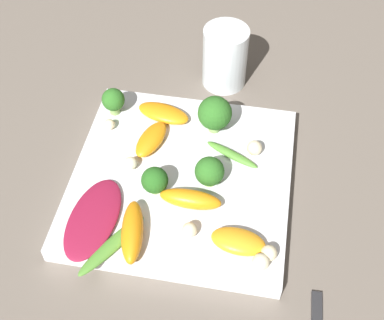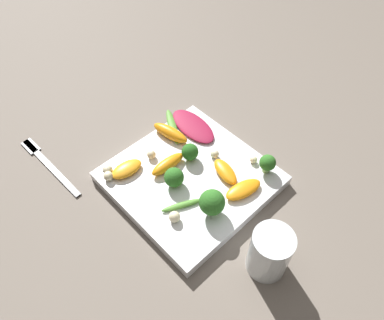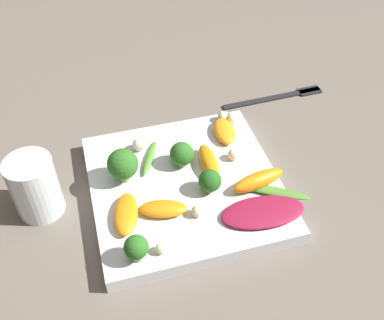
# 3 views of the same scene
# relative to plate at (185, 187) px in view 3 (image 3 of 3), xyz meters

# --- Properties ---
(ground_plane) EXTENTS (2.40, 2.40, 0.00)m
(ground_plane) POSITION_rel_plate_xyz_m (0.00, 0.00, -0.01)
(ground_plane) COLOR #6B6056
(plate) EXTENTS (0.25, 0.25, 0.02)m
(plate) POSITION_rel_plate_xyz_m (0.00, 0.00, 0.00)
(plate) COLOR white
(plate) RESTS_ON ground_plane
(drinking_glass) EXTENTS (0.06, 0.06, 0.09)m
(drinking_glass) POSITION_rel_plate_xyz_m (-0.02, -0.19, 0.03)
(drinking_glass) COLOR white
(drinking_glass) RESTS_ON ground_plane
(fork) EXTENTS (0.02, 0.18, 0.01)m
(fork) POSITION_rel_plate_xyz_m (-0.17, 0.23, -0.01)
(fork) COLOR #262628
(fork) RESTS_ON ground_plane
(radicchio_leaf_0) EXTENTS (0.06, 0.11, 0.01)m
(radicchio_leaf_0) POSITION_rel_plate_xyz_m (0.08, 0.08, 0.02)
(radicchio_leaf_0) COLOR maroon
(radicchio_leaf_0) RESTS_ON plate
(orange_segment_0) EXTENTS (0.07, 0.04, 0.01)m
(orange_segment_0) POSITION_rel_plate_xyz_m (0.04, -0.09, 0.02)
(orange_segment_0) COLOR orange
(orange_segment_0) RESTS_ON plate
(orange_segment_1) EXTENTS (0.07, 0.02, 0.02)m
(orange_segment_1) POSITION_rel_plate_xyz_m (-0.02, 0.04, 0.02)
(orange_segment_1) COLOR orange
(orange_segment_1) RESTS_ON plate
(orange_segment_2) EXTENTS (0.04, 0.07, 0.02)m
(orange_segment_2) POSITION_rel_plate_xyz_m (0.05, -0.04, 0.02)
(orange_segment_2) COLOR orange
(orange_segment_2) RESTS_ON plate
(orange_segment_3) EXTENTS (0.06, 0.04, 0.02)m
(orange_segment_3) POSITION_rel_plate_xyz_m (-0.08, 0.08, 0.02)
(orange_segment_3) COLOR orange
(orange_segment_3) RESTS_ON plate
(orange_segment_4) EXTENTS (0.04, 0.08, 0.02)m
(orange_segment_4) POSITION_rel_plate_xyz_m (0.04, 0.09, 0.02)
(orange_segment_4) COLOR orange
(orange_segment_4) RESTS_ON plate
(broccoli_floret_0) EXTENTS (0.03, 0.03, 0.03)m
(broccoli_floret_0) POSITION_rel_plate_xyz_m (0.03, 0.03, 0.03)
(broccoli_floret_0) COLOR #84AD5B
(broccoli_floret_0) RESTS_ON plate
(broccoli_floret_1) EXTENTS (0.03, 0.03, 0.04)m
(broccoli_floret_1) POSITION_rel_plate_xyz_m (0.10, -0.09, 0.03)
(broccoli_floret_1) COLOR #84AD5B
(broccoli_floret_1) RESTS_ON plate
(broccoli_floret_2) EXTENTS (0.04, 0.04, 0.05)m
(broccoli_floret_2) POSITION_rel_plate_xyz_m (-0.03, -0.08, 0.04)
(broccoli_floret_2) COLOR #84AD5B
(broccoli_floret_2) RESTS_ON plate
(broccoli_floret_3) EXTENTS (0.03, 0.03, 0.04)m
(broccoli_floret_3) POSITION_rel_plate_xyz_m (-0.03, 0.01, 0.03)
(broccoli_floret_3) COLOR #84AD5B
(broccoli_floret_3) RESTS_ON plate
(arugula_sprig_0) EXTENTS (0.06, 0.09, 0.01)m
(arugula_sprig_0) POSITION_rel_plate_xyz_m (0.05, 0.11, 0.01)
(arugula_sprig_0) COLOR #518E33
(arugula_sprig_0) RESTS_ON plate
(arugula_sprig_1) EXTENTS (0.07, 0.04, 0.01)m
(arugula_sprig_1) POSITION_rel_plate_xyz_m (-0.05, -0.04, 0.01)
(arugula_sprig_1) COLOR #518E33
(arugula_sprig_1) RESTS_ON plate
(macadamia_nut_0) EXTENTS (0.02, 0.02, 0.02)m
(macadamia_nut_0) POSITION_rel_plate_xyz_m (-0.08, -0.05, 0.02)
(macadamia_nut_0) COLOR beige
(macadamia_nut_0) RESTS_ON plate
(macadamia_nut_1) EXTENTS (0.02, 0.02, 0.02)m
(macadamia_nut_1) POSITION_rel_plate_xyz_m (-0.11, 0.09, 0.02)
(macadamia_nut_1) COLOR beige
(macadamia_nut_1) RESTS_ON plate
(macadamia_nut_2) EXTENTS (0.02, 0.02, 0.02)m
(macadamia_nut_2) POSITION_rel_plate_xyz_m (-0.02, 0.08, 0.02)
(macadamia_nut_2) COLOR beige
(macadamia_nut_2) RESTS_ON plate
(macadamia_nut_3) EXTENTS (0.02, 0.02, 0.02)m
(macadamia_nut_3) POSITION_rel_plate_xyz_m (-0.10, 0.10, 0.02)
(macadamia_nut_3) COLOR beige
(macadamia_nut_3) RESTS_ON plate
(macadamia_nut_4) EXTENTS (0.02, 0.02, 0.02)m
(macadamia_nut_4) POSITION_rel_plate_xyz_m (0.06, 0.00, 0.02)
(macadamia_nut_4) COLOR beige
(macadamia_nut_4) RESTS_ON plate
(macadamia_nut_5) EXTENTS (0.01, 0.01, 0.01)m
(macadamia_nut_5) POSITION_rel_plate_xyz_m (0.10, -0.06, 0.02)
(macadamia_nut_5) COLOR beige
(macadamia_nut_5) RESTS_ON plate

